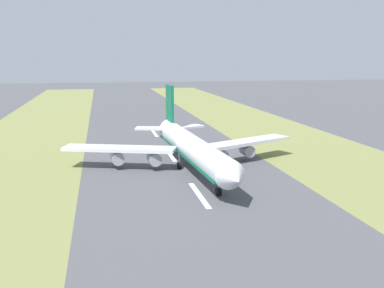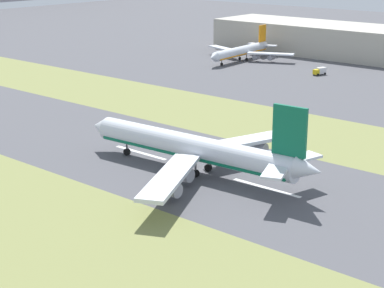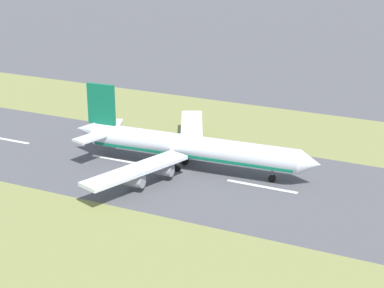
{
  "view_description": "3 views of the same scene",
  "coord_description": "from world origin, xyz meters",
  "views": [
    {
      "loc": [
        19.57,
        109.96,
        28.67
      ],
      "look_at": [
        -2.52,
        1.57,
        7.0
      ],
      "focal_mm": 42.0,
      "sensor_mm": 36.0,
      "label": 1
    },
    {
      "loc": [
        -114.38,
        -93.45,
        52.38
      ],
      "look_at": [
        -2.52,
        1.57,
        7.0
      ],
      "focal_mm": 60.0,
      "sensor_mm": 36.0,
      "label": 2
    },
    {
      "loc": [
        135.88,
        68.13,
        62.28
      ],
      "look_at": [
        -2.52,
        1.57,
        7.0
      ],
      "focal_mm": 60.0,
      "sensor_mm": 36.0,
      "label": 3
    }
  ],
  "objects": [
    {
      "name": "ground_plane",
      "position": [
        0.0,
        0.0,
        0.0
      ],
      "size": [
        800.0,
        800.0,
        0.0
      ],
      "primitive_type": "plane",
      "color": "#4C4C51"
    },
    {
      "name": "grass_median_west",
      "position": [
        -45.0,
        0.0,
        0.0
      ],
      "size": [
        40.0,
        600.0,
        0.01
      ],
      "primitive_type": "cube",
      "color": "olive",
      "rests_on": "ground"
    },
    {
      "name": "centreline_dash_near",
      "position": [
        0.0,
        -58.43,
        0.01
      ],
      "size": [
        1.2,
        18.0,
        0.01
      ],
      "primitive_type": "cube",
      "color": "silver",
      "rests_on": "ground"
    },
    {
      "name": "centreline_dash_mid",
      "position": [
        0.0,
        -18.43,
        0.01
      ],
      "size": [
        1.2,
        18.0,
        0.01
      ],
      "primitive_type": "cube",
      "color": "silver",
      "rests_on": "ground"
    },
    {
      "name": "centreline_dash_far",
      "position": [
        0.0,
        21.57,
        0.01
      ],
      "size": [
        1.2,
        18.0,
        0.01
      ],
      "primitive_type": "cube",
      "color": "silver",
      "rests_on": "ground"
    },
    {
      "name": "airplane_main_jet",
      "position": [
        -2.4,
        -0.34,
        6.02
      ],
      "size": [
        64.01,
        67.21,
        20.2
      ],
      "color": "silver",
      "rests_on": "ground"
    }
  ]
}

